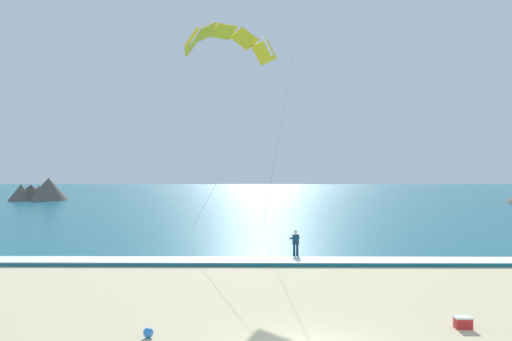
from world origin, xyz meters
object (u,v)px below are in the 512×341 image
Objects in this scene: surfboard at (296,258)px; kitesurfer at (296,243)px; cooler_box at (463,322)px; beach_ball at (148,333)px; kite_primary at (227,39)px.

kitesurfer reaches higher than surfboard.
beach_ball is at bearing -174.08° from cooler_box.
cooler_box reaches higher than surfboard.
kite_primary is at bearing 114.67° from cooler_box.
kitesurfer is 15.60m from kite_primary.
cooler_box is at bearing -70.75° from kitesurfer.
beach_ball is at bearing -93.39° from kite_primary.
surfboard is 0.10× the size of kite_primary.
kitesurfer is at bearing 109.25° from cooler_box.
kite_primary is at bearing 86.61° from beach_ball.
cooler_box is 10.56m from beach_ball.
kite_primary is (-4.45, 6.39, 13.53)m from kitesurfer.
beach_ball is at bearing -111.08° from surfboard.
beach_ball is (-10.50, -1.09, -0.04)m from cooler_box.
surfboard is 0.91m from kitesurfer.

